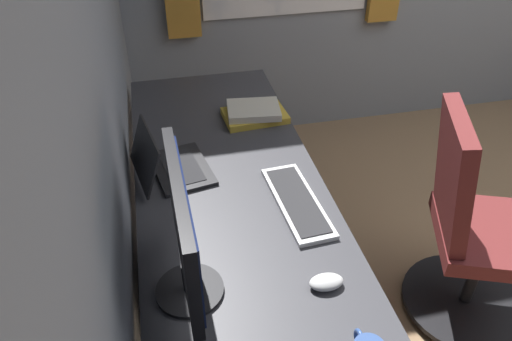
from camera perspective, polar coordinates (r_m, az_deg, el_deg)
wall_back at (r=1.17m, az=-20.87°, el=5.03°), size 4.46×0.10×2.60m
desk at (r=1.71m, az=-1.65°, el=-7.77°), size 2.35×0.70×0.73m
drawer_pedestal at (r=1.91m, az=-1.89°, el=-16.18°), size 0.40×0.51×0.69m
monitor_primary at (r=1.31m, az=-8.43°, el=-7.14°), size 0.50×0.20×0.41m
laptop_leftmost at (r=1.89m, az=-10.34°, el=0.84°), size 0.34×0.32×0.20m
keyboard_main at (r=1.75m, az=4.83°, el=-3.64°), size 0.43×0.17×0.02m
mouse_main at (r=1.49m, az=8.21°, el=-12.77°), size 0.06×0.10×0.03m
book_stack_near at (r=2.22m, az=-0.20°, el=6.73°), size 0.21×0.29×0.06m
office_chair at (r=2.21m, az=23.82°, el=-6.82°), size 0.56×0.61×0.97m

